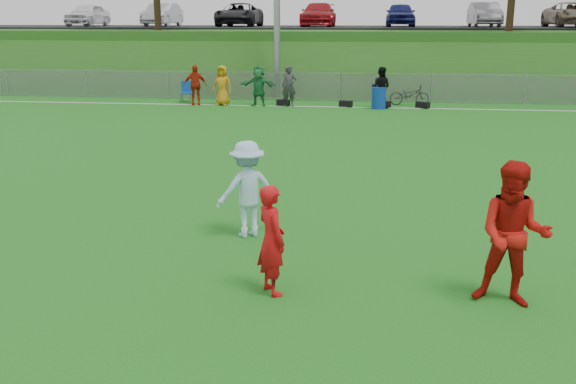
% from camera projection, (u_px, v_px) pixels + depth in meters
% --- Properties ---
extents(ground, '(120.00, 120.00, 0.00)m').
position_uv_depth(ground, '(279.00, 264.00, 9.83)').
color(ground, '#166817').
rests_on(ground, ground).
extents(sideline_far, '(60.00, 0.10, 0.01)m').
position_uv_depth(sideline_far, '(338.00, 107.00, 27.05)').
color(sideline_far, white).
rests_on(sideline_far, ground).
extents(fence, '(58.00, 0.06, 1.30)m').
position_uv_depth(fence, '(341.00, 87.00, 28.80)').
color(fence, gray).
rests_on(fence, ground).
extents(berm, '(120.00, 18.00, 3.00)m').
position_uv_depth(berm, '(349.00, 54.00, 39.10)').
color(berm, '#285618').
rests_on(berm, ground).
extents(parking_lot, '(120.00, 12.00, 0.10)m').
position_uv_depth(parking_lot, '(351.00, 27.00, 40.61)').
color(parking_lot, black).
rests_on(parking_lot, berm).
extents(car_row, '(32.04, 5.18, 1.44)m').
position_uv_depth(car_row, '(332.00, 15.00, 39.59)').
color(car_row, white).
rests_on(car_row, parking_lot).
extents(spectator_row, '(8.95, 0.86, 1.69)m').
position_uv_depth(spectator_row, '(270.00, 86.00, 27.18)').
color(spectator_row, '#B4230C').
rests_on(spectator_row, ground).
extents(gear_bags, '(6.47, 0.54, 0.26)m').
position_uv_depth(gear_bags, '(358.00, 104.00, 27.01)').
color(gear_bags, black).
rests_on(gear_bags, ground).
extents(player_red_left, '(0.62, 0.67, 1.53)m').
position_uv_depth(player_red_left, '(271.00, 240.00, 8.63)').
color(player_red_left, red).
rests_on(player_red_left, ground).
extents(player_red_center, '(1.08, 0.93, 1.92)m').
position_uv_depth(player_red_center, '(514.00, 235.00, 8.24)').
color(player_red_center, '#B8120C').
rests_on(player_red_center, ground).
extents(player_blue, '(1.24, 1.07, 1.67)m').
position_uv_depth(player_blue, '(247.00, 189.00, 10.91)').
color(player_blue, '#A8CDE9').
rests_on(player_blue, ground).
extents(recycling_bin, '(0.74, 0.74, 0.88)m').
position_uv_depth(recycling_bin, '(379.00, 98.00, 26.48)').
color(recycling_bin, '#0E3498').
rests_on(recycling_bin, ground).
extents(camp_chair, '(0.57, 0.58, 0.92)m').
position_uv_depth(camp_chair, '(186.00, 96.00, 28.60)').
color(camp_chair, '#0E4598').
rests_on(camp_chair, ground).
extents(bicycle, '(1.71, 0.67, 0.88)m').
position_uv_depth(bicycle, '(409.00, 95.00, 27.53)').
color(bicycle, '#2B2C2E').
rests_on(bicycle, ground).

